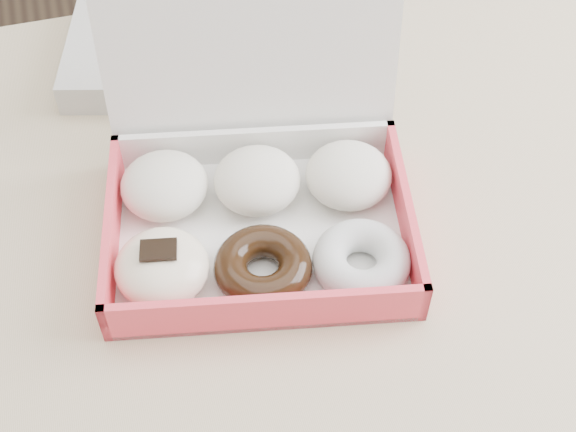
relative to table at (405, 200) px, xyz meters
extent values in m
plane|color=black|center=(0.00, 0.00, -0.67)|extent=(4.00, 4.00, 0.00)
cube|color=tan|center=(0.00, 0.00, 0.06)|extent=(1.20, 0.80, 0.04)
cylinder|color=tan|center=(-0.55, 0.35, -0.32)|extent=(0.05, 0.05, 0.71)
cube|color=white|center=(-0.21, -0.07, 0.08)|extent=(0.37, 0.30, 0.01)
cube|color=#FF4150|center=(-0.23, -0.19, 0.11)|extent=(0.33, 0.07, 0.06)
cube|color=white|center=(-0.19, 0.04, 0.11)|extent=(0.33, 0.07, 0.06)
cube|color=#FF4150|center=(-0.37, -0.04, 0.11)|extent=(0.06, 0.24, 0.06)
cube|color=#FF4150|center=(-0.05, -0.10, 0.11)|extent=(0.06, 0.24, 0.06)
cube|color=white|center=(-0.18, 0.07, 0.20)|extent=(0.33, 0.10, 0.24)
ellipsoid|color=white|center=(-0.30, 0.00, 0.11)|extent=(0.12, 0.12, 0.06)
ellipsoid|color=white|center=(-0.20, -0.02, 0.11)|extent=(0.12, 0.12, 0.06)
ellipsoid|color=white|center=(-0.10, -0.04, 0.11)|extent=(0.12, 0.12, 0.06)
ellipsoid|color=#FAE6C4|center=(-0.32, -0.11, 0.11)|extent=(0.12, 0.12, 0.06)
cube|color=black|center=(-0.32, -0.11, 0.14)|extent=(0.04, 0.03, 0.00)
torus|color=black|center=(-0.22, -0.13, 0.10)|extent=(0.12, 0.12, 0.04)
torus|color=silver|center=(-0.12, -0.15, 0.10)|extent=(0.12, 0.12, 0.04)
cube|color=silver|center=(-0.25, 0.26, 0.10)|extent=(0.32, 0.28, 0.04)
camera|label=1|loc=(-0.33, -0.62, 0.79)|focal=50.00mm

